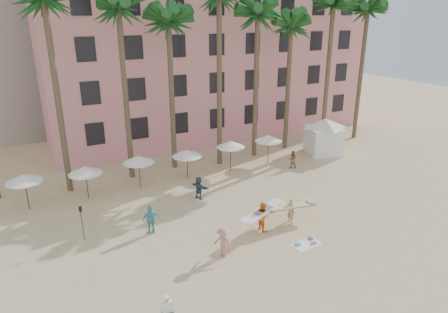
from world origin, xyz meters
TOP-DOWN VIEW (x-y plane):
  - ground at (0.00, 0.00)m, footprint 120.00×120.00m
  - pink_hotel at (7.00, 26.00)m, footprint 35.00×14.00m
  - palm_row at (0.51, 15.00)m, footprint 44.40×5.40m
  - umbrella_row at (-3.00, 12.50)m, footprint 22.50×2.70m
  - cabana at (13.27, 12.34)m, footprint 5.61×5.61m
  - beach_towel at (1.43, -0.08)m, footprint 1.88×1.14m
  - carrier_yellow at (2.13, 2.50)m, footprint 3.38×0.84m
  - carrier_white at (0.00, 2.57)m, footprint 3.34×1.91m
  - beachgoers at (-1.63, 5.89)m, footprint 15.66×10.62m
  - paddle at (-10.25, 6.57)m, footprint 0.18×0.04m
  - seated_man at (-7.98, -2.06)m, footprint 0.47×0.82m

SIDE VIEW (x-z plane):
  - ground at x=0.00m, z-range 0.00..0.00m
  - beach_towel at x=1.43m, z-range -0.04..0.10m
  - seated_man at x=-7.98m, z-range -0.17..0.90m
  - beachgoers at x=-1.63m, z-range -0.06..1.83m
  - carrier_yellow at x=2.13m, z-range 0.13..1.83m
  - carrier_white at x=0.00m, z-range 0.06..1.94m
  - paddle at x=-10.25m, z-range 0.30..2.52m
  - cabana at x=13.27m, z-range 0.32..3.82m
  - umbrella_row at x=-3.00m, z-range 0.97..3.69m
  - pink_hotel at x=7.00m, z-range 0.00..16.00m
  - palm_row at x=0.51m, z-range 4.82..21.12m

